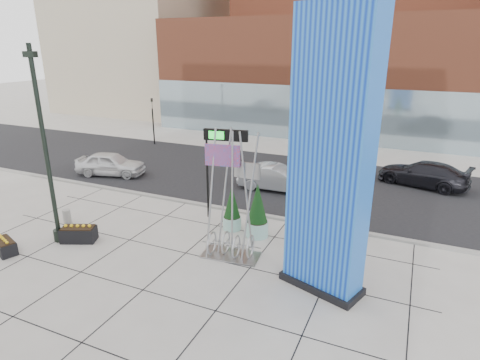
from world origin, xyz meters
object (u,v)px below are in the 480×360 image
at_px(blue_pylon, 330,165).
at_px(lamp_post, 48,167).
at_px(public_art_sculpture, 231,225).
at_px(concrete_bollard, 67,217).
at_px(overhead_street_sign, 221,143).
at_px(car_white_west, 111,164).
at_px(car_silver_mid, 276,178).

bearing_deg(blue_pylon, lamp_post, -155.03).
bearing_deg(public_art_sculpture, concrete_bollard, 177.03).
height_order(lamp_post, concrete_bollard, lamp_post).
bearing_deg(overhead_street_sign, car_white_west, 151.36).
relative_size(blue_pylon, car_white_west, 2.11).
xyz_separation_m(blue_pylon, car_white_west, (-16.30, 7.44, -3.94)).
distance_m(lamp_post, car_silver_mid, 12.79).
bearing_deg(lamp_post, car_silver_mid, 56.65).
bearing_deg(overhead_street_sign, public_art_sculpture, -67.27).
bearing_deg(car_white_west, overhead_street_sign, -123.49).
height_order(public_art_sculpture, car_silver_mid, public_art_sculpture).
bearing_deg(public_art_sculpture, overhead_street_sign, 116.84).
relative_size(concrete_bollard, car_white_west, 0.16).
bearing_deg(blue_pylon, concrete_bollard, -162.22).
height_order(lamp_post, public_art_sculpture, lamp_post).
bearing_deg(concrete_bollard, public_art_sculpture, 2.58).
xyz_separation_m(concrete_bollard, overhead_street_sign, (6.87, 3.61, 3.64)).
xyz_separation_m(blue_pylon, lamp_post, (-11.83, -1.21, -1.21)).
height_order(blue_pylon, lamp_post, blue_pylon).
relative_size(lamp_post, car_white_west, 1.85).
bearing_deg(overhead_street_sign, blue_pylon, -42.56).
relative_size(public_art_sculpture, car_white_west, 1.18).
xyz_separation_m(lamp_post, public_art_sculpture, (7.82, 1.92, -2.08)).
distance_m(blue_pylon, public_art_sculpture, 5.24).
distance_m(blue_pylon, car_silver_mid, 11.20).
height_order(car_white_west, car_silver_mid, car_white_west).
relative_size(blue_pylon, lamp_post, 1.14).
bearing_deg(concrete_bollard, blue_pylon, -1.33).
distance_m(overhead_street_sign, car_silver_mid, 6.32).
xyz_separation_m(overhead_street_sign, car_silver_mid, (1.09, 5.31, -3.24)).
relative_size(overhead_street_sign, car_silver_mid, 1.00).
distance_m(public_art_sculpture, car_silver_mid, 8.60).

